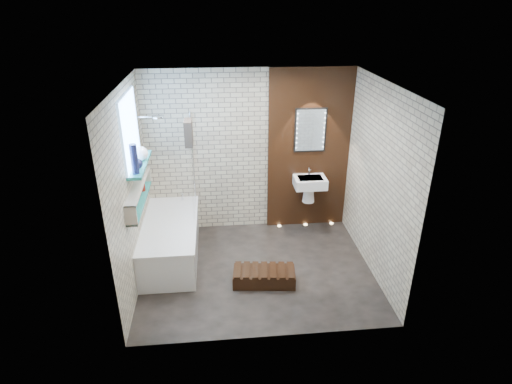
{
  "coord_description": "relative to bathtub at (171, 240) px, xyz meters",
  "views": [
    {
      "loc": [
        -0.51,
        -4.94,
        3.55
      ],
      "look_at": [
        0.0,
        0.15,
        1.15
      ],
      "focal_mm": 29.64,
      "sensor_mm": 36.0,
      "label": 1
    }
  ],
  "objects": [
    {
      "name": "washbasin",
      "position": [
        2.17,
        0.62,
        0.5
      ],
      "size": [
        0.5,
        0.36,
        0.58
      ],
      "color": "white",
      "rests_on": "walnut_panel"
    },
    {
      "name": "niche_bottles",
      "position": [
        -0.31,
        -0.35,
        0.89
      ],
      "size": [
        0.07,
        0.83,
        0.17
      ],
      "color": "maroon",
      "rests_on": "display_niche"
    },
    {
      "name": "walnut_panel",
      "position": [
        2.17,
        0.82,
        1.01
      ],
      "size": [
        1.3,
        0.06,
        2.6
      ],
      "primitive_type": "cube",
      "color": "black",
      "rests_on": "ground"
    },
    {
      "name": "walnut_step",
      "position": [
        1.29,
        -0.75,
        -0.2
      ],
      "size": [
        0.86,
        0.46,
        0.18
      ],
      "primitive_type": "cube",
      "rotation": [
        0.0,
        0.0,
        -0.11
      ],
      "color": "black",
      "rests_on": "ground"
    },
    {
      "name": "clerestory_window",
      "position": [
        -0.34,
        -0.1,
        1.61
      ],
      "size": [
        0.18,
        1.0,
        0.94
      ],
      "color": "#7FADE0",
      "rests_on": "room_shell"
    },
    {
      "name": "display_niche",
      "position": [
        -0.31,
        -0.3,
        0.91
      ],
      "size": [
        0.14,
        1.3,
        0.26
      ],
      "color": "teal",
      "rests_on": "room_shell"
    },
    {
      "name": "bathtub",
      "position": [
        0.0,
        0.0,
        0.0
      ],
      "size": [
        0.79,
        1.74,
        0.7
      ],
      "color": "white",
      "rests_on": "ground"
    },
    {
      "name": "shower_head",
      "position": [
        -0.08,
        0.5,
        1.71
      ],
      "size": [
        0.18,
        0.18,
        0.02
      ],
      "primitive_type": "cylinder",
      "color": "silver",
      "rests_on": "room_shell"
    },
    {
      "name": "bath_screen",
      "position": [
        0.35,
        0.44,
        0.99
      ],
      "size": [
        0.01,
        0.78,
        1.4
      ],
      "primitive_type": "cube",
      "color": "white",
      "rests_on": "bathtub"
    },
    {
      "name": "sill_vases",
      "position": [
        -0.28,
        -0.18,
        1.37
      ],
      "size": [
        0.19,
        0.6,
        0.38
      ],
      "color": "white",
      "rests_on": "clerestory_window"
    },
    {
      "name": "ground",
      "position": [
        1.22,
        -0.45,
        -0.29
      ],
      "size": [
        3.2,
        3.2,
        0.0
      ],
      "primitive_type": "plane",
      "color": "black",
      "rests_on": "ground"
    },
    {
      "name": "led_mirror",
      "position": [
        2.17,
        0.78,
        1.36
      ],
      "size": [
        0.5,
        0.02,
        0.7
      ],
      "color": "black",
      "rests_on": "walnut_panel"
    },
    {
      "name": "floor_uplights",
      "position": [
        2.17,
        0.75,
        -0.29
      ],
      "size": [
        0.96,
        0.06,
        0.01
      ],
      "color": "#FFD899",
      "rests_on": "ground"
    },
    {
      "name": "towel",
      "position": [
        0.35,
        0.18,
        1.56
      ],
      "size": [
        0.1,
        0.27,
        0.35
      ],
      "primitive_type": "cube",
      "color": "#2A2521",
      "rests_on": "bath_screen"
    },
    {
      "name": "room_shell",
      "position": [
        1.22,
        -0.45,
        1.01
      ],
      "size": [
        3.24,
        3.2,
        2.6
      ],
      "color": "#A19580",
      "rests_on": "ground"
    }
  ]
}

